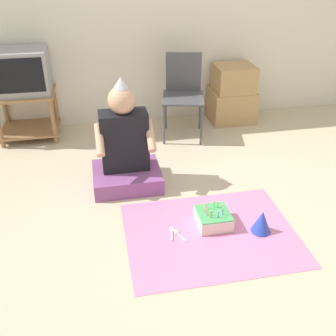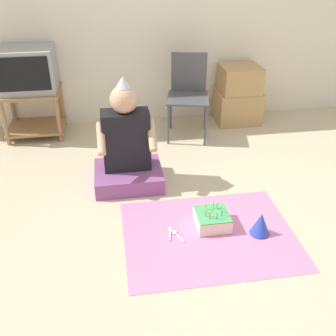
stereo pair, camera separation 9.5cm
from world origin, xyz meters
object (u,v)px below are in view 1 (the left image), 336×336
person_seated (125,150)px  birthday_cake (213,218)px  tv (20,71)px  party_hat_blue (262,221)px  cardboard_box_stack (232,95)px  folding_chair (183,90)px

person_seated → birthday_cake: bearing=-51.5°
tv → party_hat_blue: tv is taller
cardboard_box_stack → person_seated: size_ratio=0.69×
tv → folding_chair: (1.60, -0.22, -0.22)m
folding_chair → birthday_cake: 1.67m
tv → birthday_cake: (1.46, -1.84, -0.65)m
folding_chair → person_seated: bearing=-127.7°
cardboard_box_stack → birthday_cake: bearing=-112.5°
cardboard_box_stack → birthday_cake: (-0.76, -1.84, -0.25)m
tv → folding_chair: tv is taller
party_hat_blue → birthday_cake: bearing=156.0°
tv → birthday_cake: bearing=-51.4°
tv → cardboard_box_stack: 2.26m
tv → person_seated: person_seated is taller
birthday_cake → party_hat_blue: bearing=-24.0°
cardboard_box_stack → tv: bearing=-179.9°
folding_chair → party_hat_blue: bearing=-84.2°
cardboard_box_stack → party_hat_blue: bearing=-102.7°
person_seated → folding_chair: bearing=52.3°
tv → cardboard_box_stack: tv is taller
person_seated → party_hat_blue: person_seated is taller
tv → birthday_cake: tv is taller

